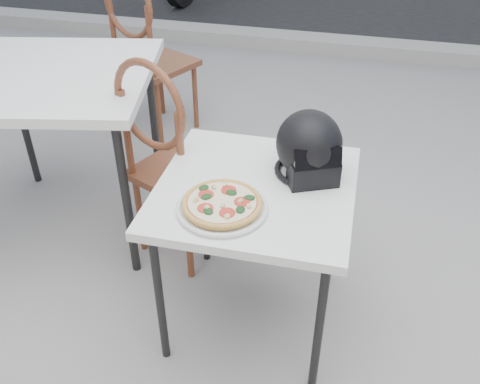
% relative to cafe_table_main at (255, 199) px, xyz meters
% --- Properties ---
extents(ground, '(80.00, 80.00, 0.00)m').
position_rel_cafe_table_main_xyz_m(ground, '(0.15, 0.19, -0.61)').
color(ground, gray).
rests_on(ground, ground).
extents(curb, '(30.00, 0.25, 0.12)m').
position_rel_cafe_table_main_xyz_m(curb, '(0.15, 3.19, -0.55)').
color(curb, '#99968F').
rests_on(curb, ground).
extents(cafe_table_main, '(0.71, 0.71, 0.67)m').
position_rel_cafe_table_main_xyz_m(cafe_table_main, '(0.00, 0.00, 0.00)').
color(cafe_table_main, white).
rests_on(cafe_table_main, ground).
extents(plate, '(0.37, 0.37, 0.02)m').
position_rel_cafe_table_main_xyz_m(plate, '(-0.08, -0.17, 0.07)').
color(plate, silver).
rests_on(plate, cafe_table_main).
extents(pizza, '(0.27, 0.27, 0.03)m').
position_rel_cafe_table_main_xyz_m(pizza, '(-0.08, -0.17, 0.09)').
color(pizza, gold).
rests_on(pizza, plate).
extents(helmet, '(0.32, 0.33, 0.25)m').
position_rel_cafe_table_main_xyz_m(helmet, '(0.17, 0.12, 0.17)').
color(helmet, black).
rests_on(helmet, cafe_table_main).
extents(cafe_chair_main, '(0.52, 0.52, 1.03)m').
position_rel_cafe_table_main_xyz_m(cafe_chair_main, '(-0.44, 0.30, -0.04)').
color(cafe_chair_main, brown).
rests_on(cafe_chair_main, ground).
extents(cafe_table_side, '(1.04, 1.04, 0.83)m').
position_rel_cafe_table_main_xyz_m(cafe_table_side, '(-1.03, 0.42, 0.15)').
color(cafe_table_side, white).
rests_on(cafe_table_side, ground).
extents(cafe_chair_side, '(0.55, 0.55, 1.08)m').
position_rel_cafe_table_main_xyz_m(cafe_chair_side, '(-1.00, 1.40, -0.01)').
color(cafe_chair_side, brown).
rests_on(cafe_chair_side, ground).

